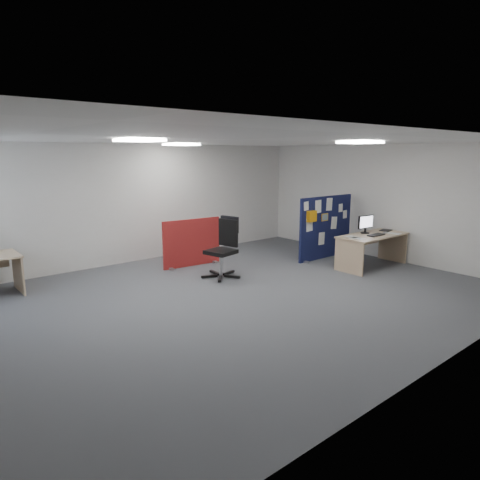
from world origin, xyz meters
TOP-DOWN VIEW (x-y plane):
  - floor at (0.00, 0.00)m, footprint 9.00×9.00m
  - ceiling at (0.00, 0.00)m, footprint 9.00×7.00m
  - wall_back at (0.00, 3.50)m, footprint 9.00×0.02m
  - wall_front at (0.00, -3.50)m, footprint 9.00×0.02m
  - wall_right at (4.50, 0.00)m, footprint 0.02×7.00m
  - ceiling_lights at (0.33, 0.67)m, footprint 4.10×4.10m
  - navy_divider at (3.46, 0.86)m, footprint 1.81×0.30m
  - main_desk at (3.58, -0.32)m, footprint 1.74×0.77m
  - monitor_main at (3.57, -0.17)m, footprint 0.46×0.19m
  - keyboard at (3.54, -0.47)m, footprint 0.45×0.19m
  - mouse at (3.94, -0.45)m, footprint 0.10×0.06m
  - paper_tray at (4.25, -0.27)m, footprint 0.32×0.27m
  - red_divider at (0.57, 2.28)m, footprint 1.41×0.30m
  - office_chair at (0.61, 1.13)m, footprint 0.80×0.78m
  - desk_papers at (3.33, -0.41)m, footprint 1.35×0.68m

SIDE VIEW (x-z plane):
  - floor at x=0.00m, z-range 0.00..0.00m
  - red_divider at x=0.57m, z-range -0.01..1.04m
  - main_desk at x=3.58m, z-range 0.19..0.92m
  - office_chair at x=0.61m, z-range 0.08..1.29m
  - desk_papers at x=3.33m, z-range 0.73..0.73m
  - paper_tray at x=4.25m, z-range 0.73..0.74m
  - keyboard at x=3.54m, z-range 0.73..0.75m
  - mouse at x=3.94m, z-range 0.73..0.76m
  - navy_divider at x=3.46m, z-range 0.01..1.50m
  - monitor_main at x=3.57m, z-range 0.75..1.16m
  - wall_back at x=0.00m, z-range 0.00..2.70m
  - wall_front at x=0.00m, z-range 0.00..2.70m
  - wall_right at x=4.50m, z-range 0.00..2.70m
  - ceiling_lights at x=0.33m, z-range 2.65..2.69m
  - ceiling at x=0.00m, z-range 2.69..2.71m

